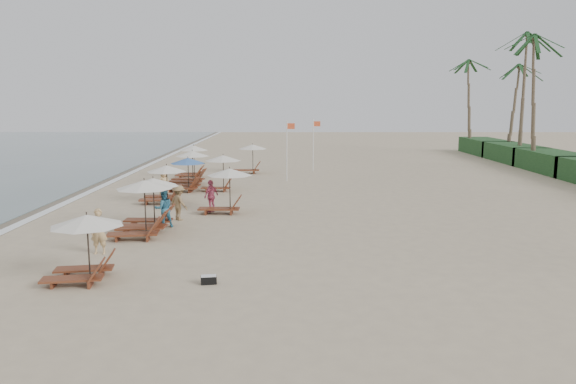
{
  "coord_description": "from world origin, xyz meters",
  "views": [
    {
      "loc": [
        0.92,
        -21.13,
        5.48
      ],
      "look_at": [
        1.0,
        4.33,
        1.3
      ],
      "focal_mm": 34.3,
      "sensor_mm": 36.0,
      "label": 1
    }
  ],
  "objects_px": {
    "inland_station_2": "(249,156)",
    "lounger_station_2": "(148,206)",
    "beachgoer_near": "(99,231)",
    "lounger_station_0": "(82,246)",
    "lounger_station_5": "(188,169)",
    "duffel_bag": "(209,280)",
    "lounger_station_4": "(184,175)",
    "beachgoer_mid_a": "(164,208)",
    "lounger_station_3": "(163,185)",
    "lounger_station_6": "(191,162)",
    "inland_station_0": "(225,187)",
    "inland_station_1": "(221,167)",
    "beachgoer_far_a": "(211,196)",
    "beachgoer_far_b": "(164,183)",
    "lounger_station_1": "(139,209)",
    "beachgoer_mid_b": "(179,203)",
    "flag_pole_near": "(287,148)"
  },
  "relations": [
    {
      "from": "inland_station_2",
      "to": "beachgoer_near",
      "type": "xyz_separation_m",
      "value": [
        -3.95,
        -22.95,
        -0.48
      ]
    },
    {
      "from": "inland_station_0",
      "to": "inland_station_1",
      "type": "bearing_deg",
      "value": 98.43
    },
    {
      "from": "lounger_station_0",
      "to": "lounger_station_4",
      "type": "height_order",
      "value": "lounger_station_0"
    },
    {
      "from": "lounger_station_5",
      "to": "lounger_station_3",
      "type": "bearing_deg",
      "value": -92.1
    },
    {
      "from": "lounger_station_3",
      "to": "inland_station_2",
      "type": "distance_m",
      "value": 13.21
    },
    {
      "from": "inland_station_0",
      "to": "lounger_station_5",
      "type": "bearing_deg",
      "value": 110.01
    },
    {
      "from": "lounger_station_0",
      "to": "inland_station_0",
      "type": "xyz_separation_m",
      "value": [
        3.22,
        10.49,
        0.22
      ]
    },
    {
      "from": "lounger_station_5",
      "to": "beachgoer_near",
      "type": "xyz_separation_m",
      "value": [
        -0.25,
        -17.02,
        -0.19
      ]
    },
    {
      "from": "inland_station_2",
      "to": "lounger_station_2",
      "type": "bearing_deg",
      "value": -99.4
    },
    {
      "from": "lounger_station_0",
      "to": "beachgoer_mid_a",
      "type": "bearing_deg",
      "value": 83.33
    },
    {
      "from": "inland_station_1",
      "to": "inland_station_2",
      "type": "relative_size",
      "value": 0.92
    },
    {
      "from": "lounger_station_4",
      "to": "beachgoer_mid_a",
      "type": "relative_size",
      "value": 1.57
    },
    {
      "from": "beachgoer_mid_b",
      "to": "duffel_bag",
      "type": "height_order",
      "value": "beachgoer_mid_b"
    },
    {
      "from": "lounger_station_4",
      "to": "inland_station_2",
      "type": "xyz_separation_m",
      "value": [
        3.51,
        8.55,
        0.35
      ]
    },
    {
      "from": "lounger_station_5",
      "to": "duffel_bag",
      "type": "xyz_separation_m",
      "value": [
        4.18,
        -20.4,
        -0.9
      ]
    },
    {
      "from": "inland_station_0",
      "to": "lounger_station_3",
      "type": "bearing_deg",
      "value": 141.79
    },
    {
      "from": "lounger_station_3",
      "to": "lounger_station_6",
      "type": "xyz_separation_m",
      "value": [
        -0.16,
        10.13,
        0.14
      ]
    },
    {
      "from": "lounger_station_3",
      "to": "inland_station_2",
      "type": "bearing_deg",
      "value": 72.64
    },
    {
      "from": "beachgoer_mid_a",
      "to": "beachgoer_far_a",
      "type": "xyz_separation_m",
      "value": [
        1.63,
        3.42,
        -0.03
      ]
    },
    {
      "from": "lounger_station_4",
      "to": "duffel_bag",
      "type": "bearing_deg",
      "value": -77.31
    },
    {
      "from": "lounger_station_2",
      "to": "duffel_bag",
      "type": "height_order",
      "value": "lounger_station_2"
    },
    {
      "from": "lounger_station_3",
      "to": "lounger_station_6",
      "type": "height_order",
      "value": "lounger_station_6"
    },
    {
      "from": "lounger_station_2",
      "to": "beachgoer_far_b",
      "type": "height_order",
      "value": "lounger_station_2"
    },
    {
      "from": "beachgoer_far_b",
      "to": "beachgoer_mid_b",
      "type": "bearing_deg",
      "value": -120.14
    },
    {
      "from": "lounger_station_0",
      "to": "lounger_station_1",
      "type": "relative_size",
      "value": 0.93
    },
    {
      "from": "lounger_station_0",
      "to": "lounger_station_5",
      "type": "relative_size",
      "value": 0.89
    },
    {
      "from": "lounger_station_0",
      "to": "inland_station_0",
      "type": "bearing_deg",
      "value": 72.9
    },
    {
      "from": "beachgoer_mid_b",
      "to": "lounger_station_6",
      "type": "bearing_deg",
      "value": -41.15
    },
    {
      "from": "beachgoer_mid_a",
      "to": "lounger_station_2",
      "type": "bearing_deg",
      "value": 6.03
    },
    {
      "from": "duffel_bag",
      "to": "inland_station_1",
      "type": "bearing_deg",
      "value": 95.51
    },
    {
      "from": "inland_station_0",
      "to": "beachgoer_mid_b",
      "type": "distance_m",
      "value": 2.59
    },
    {
      "from": "lounger_station_3",
      "to": "inland_station_0",
      "type": "bearing_deg",
      "value": -38.21
    },
    {
      "from": "beachgoer_far_b",
      "to": "inland_station_0",
      "type": "bearing_deg",
      "value": -99.03
    },
    {
      "from": "lounger_station_5",
      "to": "inland_station_1",
      "type": "bearing_deg",
      "value": -47.48
    },
    {
      "from": "lounger_station_0",
      "to": "inland_station_0",
      "type": "height_order",
      "value": "inland_station_0"
    },
    {
      "from": "inland_station_0",
      "to": "duffel_bag",
      "type": "bearing_deg",
      "value": -86.38
    },
    {
      "from": "lounger_station_1",
      "to": "beachgoer_mid_a",
      "type": "relative_size",
      "value": 1.57
    },
    {
      "from": "beachgoer_mid_a",
      "to": "lounger_station_5",
      "type": "bearing_deg",
      "value": -111.37
    },
    {
      "from": "lounger_station_6",
      "to": "beachgoer_mid_a",
      "type": "xyz_separation_m",
      "value": [
        1.55,
        -16.18,
        -0.29
      ]
    },
    {
      "from": "inland_station_0",
      "to": "duffel_bag",
      "type": "distance_m",
      "value": 10.86
    },
    {
      "from": "lounger_station_6",
      "to": "beachgoer_near",
      "type": "bearing_deg",
      "value": -89.56
    },
    {
      "from": "lounger_station_3",
      "to": "lounger_station_5",
      "type": "height_order",
      "value": "lounger_station_5"
    },
    {
      "from": "lounger_station_1",
      "to": "flag_pole_near",
      "type": "relative_size",
      "value": 0.63
    },
    {
      "from": "inland_station_1",
      "to": "lounger_station_3",
      "type": "bearing_deg",
      "value": -124.45
    },
    {
      "from": "lounger_station_4",
      "to": "beachgoer_mid_b",
      "type": "xyz_separation_m",
      "value": [
        1.35,
        -8.61,
        -0.14
      ]
    },
    {
      "from": "beachgoer_near",
      "to": "lounger_station_0",
      "type": "bearing_deg",
      "value": -82.33
    },
    {
      "from": "duffel_bag",
      "to": "lounger_station_3",
      "type": "bearing_deg",
      "value": 107.89
    },
    {
      "from": "lounger_station_6",
      "to": "flag_pole_near",
      "type": "bearing_deg",
      "value": -14.9
    },
    {
      "from": "lounger_station_2",
      "to": "beachgoer_near",
      "type": "relative_size",
      "value": 1.58
    },
    {
      "from": "lounger_station_2",
      "to": "beachgoer_mid_a",
      "type": "bearing_deg",
      "value": 32.53
    }
  ]
}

